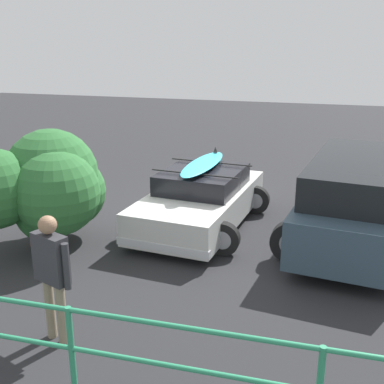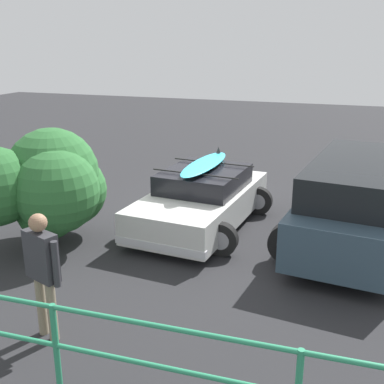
# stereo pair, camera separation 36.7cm
# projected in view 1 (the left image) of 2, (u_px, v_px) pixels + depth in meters

# --- Properties ---
(ground_plane) EXTENTS (44.00, 44.00, 0.02)m
(ground_plane) POSITION_uv_depth(u_px,v_px,m) (199.00, 221.00, 10.71)
(ground_plane) COLOR #28282B
(ground_plane) RESTS_ON ground
(sedan_car) EXTENTS (2.67, 4.10, 1.51)m
(sedan_car) POSITION_uv_depth(u_px,v_px,m) (201.00, 199.00, 10.29)
(sedan_car) COLOR silver
(sedan_car) RESTS_ON ground
(suv_car) EXTENTS (2.93, 4.99, 1.71)m
(suv_car) POSITION_uv_depth(u_px,v_px,m) (356.00, 199.00, 9.38)
(suv_car) COLOR #334756
(suv_car) RESTS_ON ground
(person_bystander) EXTENTS (0.66, 0.36, 1.77)m
(person_bystander) POSITION_uv_depth(u_px,v_px,m) (52.00, 268.00, 6.16)
(person_bystander) COLOR gray
(person_bystander) RESTS_ON ground
(railing_fence) EXTENTS (10.61, 0.35, 1.13)m
(railing_fence) POSITION_uv_depth(u_px,v_px,m) (70.00, 336.00, 5.22)
(railing_fence) COLOR #2D9366
(railing_fence) RESTS_ON ground
(bush_near_left) EXTENTS (2.53, 2.61, 2.27)m
(bush_near_left) POSITION_uv_depth(u_px,v_px,m) (46.00, 188.00, 9.06)
(bush_near_left) COLOR #4C3828
(bush_near_left) RESTS_ON ground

